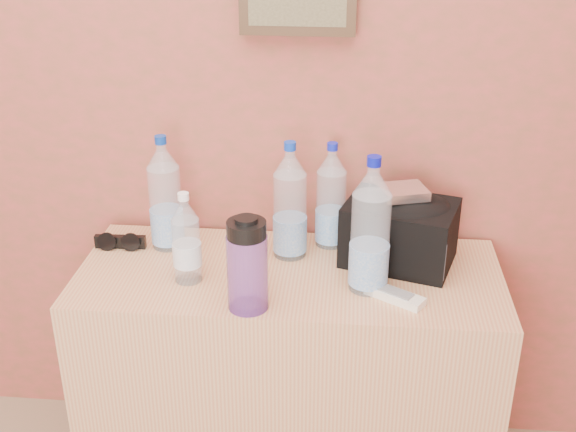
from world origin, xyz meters
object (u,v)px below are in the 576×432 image
object	(u,v)px
ac_remote	(395,296)
toiletry_bag	(400,229)
pet_large_a	(165,199)
pet_small	(186,243)
foil_packet	(403,192)
dresser	(289,378)
pet_large_d	(370,232)
nalgene_bottle	(247,264)
pet_large_c	(331,201)
sunglasses	(120,242)
pet_large_b	(290,207)

from	to	relation	value
ac_remote	toiletry_bag	world-z (taller)	toiletry_bag
pet_large_a	pet_small	size ratio (longest dim) A/B	1.34
toiletry_bag	foil_packet	bearing A→B (deg)	-45.60
dresser	pet_large_d	size ratio (longest dim) A/B	3.16
pet_large_d	nalgene_bottle	size ratio (longest dim) A/B	1.48
pet_large_c	ac_remote	size ratio (longest dim) A/B	2.01
sunglasses	toiletry_bag	distance (m)	0.78
nalgene_bottle	toiletry_bag	bearing A→B (deg)	35.75
pet_large_a	pet_small	distance (m)	0.21
pet_large_a	pet_small	world-z (taller)	pet_large_a
pet_large_c	ac_remote	xyz separation A→B (m)	(0.17, -0.28, -0.12)
sunglasses	ac_remote	xyz separation A→B (m)	(0.76, -0.20, -0.01)
ac_remote	pet_large_a	bearing A→B (deg)	-168.43
dresser	pet_large_b	bearing A→B (deg)	94.25
pet_large_a	pet_large_b	size ratio (longest dim) A/B	0.99
pet_large_b	toiletry_bag	bearing A→B (deg)	-1.89
pet_large_a	foil_packet	distance (m)	0.65
dresser	pet_small	world-z (taller)	pet_small
nalgene_bottle	ac_remote	world-z (taller)	nalgene_bottle
ac_remote	pet_large_c	bearing A→B (deg)	152.92
toiletry_bag	foil_packet	size ratio (longest dim) A/B	2.41
pet_large_d	foil_packet	size ratio (longest dim) A/B	3.04
pet_large_a	pet_large_b	world-z (taller)	pet_large_b
pet_large_c	sunglasses	size ratio (longest dim) A/B	2.12
pet_small	nalgene_bottle	distance (m)	0.21
pet_large_c	pet_small	world-z (taller)	pet_large_c
pet_small	pet_large_a	bearing A→B (deg)	118.18
pet_small	toiletry_bag	size ratio (longest dim) A/B	0.87
sunglasses	ac_remote	size ratio (longest dim) A/B	0.95
pet_large_d	ac_remote	world-z (taller)	pet_large_d
pet_large_b	nalgene_bottle	size ratio (longest dim) A/B	1.36
pet_large_b	ac_remote	distance (m)	0.37
pet_large_b	dresser	bearing A→B (deg)	-85.75
dresser	pet_small	distance (m)	0.53
pet_large_a	sunglasses	xyz separation A→B (m)	(-0.13, -0.03, -0.13)
pet_large_a	pet_large_c	size ratio (longest dim) A/B	1.08
pet_small	ac_remote	size ratio (longest dim) A/B	1.63
dresser	pet_large_b	xyz separation A→B (m)	(-0.01, 0.10, 0.50)
pet_large_a	pet_large_d	world-z (taller)	pet_large_d
pet_large_b	ac_remote	xyz separation A→B (m)	(0.28, -0.21, -0.13)
pet_large_a	ac_remote	xyz separation A→B (m)	(0.63, -0.23, -0.13)
dresser	pet_large_a	world-z (taller)	pet_large_a
nalgene_bottle	pet_large_c	bearing A→B (deg)	62.40
pet_large_b	pet_large_c	distance (m)	0.13
dresser	sunglasses	world-z (taller)	sunglasses
pet_large_c	nalgene_bottle	world-z (taller)	pet_large_c
dresser	pet_large_b	size ratio (longest dim) A/B	3.42
pet_large_b	nalgene_bottle	xyz separation A→B (m)	(-0.08, -0.28, -0.03)
ac_remote	toiletry_bag	distance (m)	0.22
pet_large_a	pet_large_c	distance (m)	0.46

